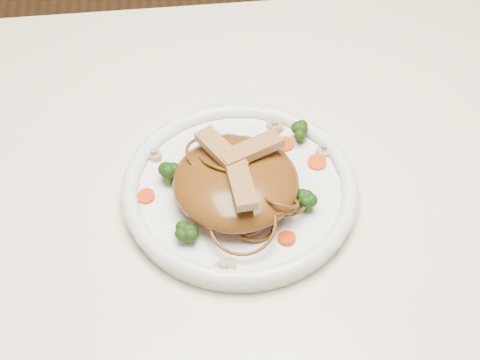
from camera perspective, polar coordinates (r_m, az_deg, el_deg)
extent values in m
cube|color=silver|center=(0.82, 2.40, -2.22)|extent=(1.20, 0.80, 0.04)
cylinder|color=white|center=(0.79, 0.00, -1.05)|extent=(0.33, 0.33, 0.02)
ellipsoid|color=brown|center=(0.76, -0.35, -0.17)|extent=(0.16, 0.16, 0.05)
cube|color=#AF8052|center=(0.75, 0.96, 2.58)|extent=(0.08, 0.05, 0.01)
cube|color=#AF8052|center=(0.75, -1.61, 2.48)|extent=(0.06, 0.07, 0.01)
cube|color=#AF8052|center=(0.72, 0.07, -0.24)|extent=(0.03, 0.07, 0.01)
cylinder|color=#C83507|center=(0.84, 3.80, 3.02)|extent=(0.03, 0.03, 0.00)
cylinder|color=#C83507|center=(0.78, -7.90, -1.37)|extent=(0.02, 0.02, 0.00)
cylinder|color=#C83507|center=(0.82, 6.50, 1.48)|extent=(0.03, 0.03, 0.00)
cylinder|color=#C83507|center=(0.85, -2.76, 3.96)|extent=(0.02, 0.02, 0.00)
cylinder|color=#C83507|center=(0.74, 3.96, -4.91)|extent=(0.03, 0.03, 0.00)
cylinder|color=tan|center=(0.72, -1.34, -7.39)|extent=(0.03, 0.03, 0.01)
cylinder|color=tan|center=(0.83, 7.09, 2.55)|extent=(0.03, 0.03, 0.01)
cylinder|color=tan|center=(0.83, -7.22, 2.11)|extent=(0.03, 0.03, 0.01)
cylinder|color=tan|center=(0.86, 2.95, 4.58)|extent=(0.04, 0.04, 0.01)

